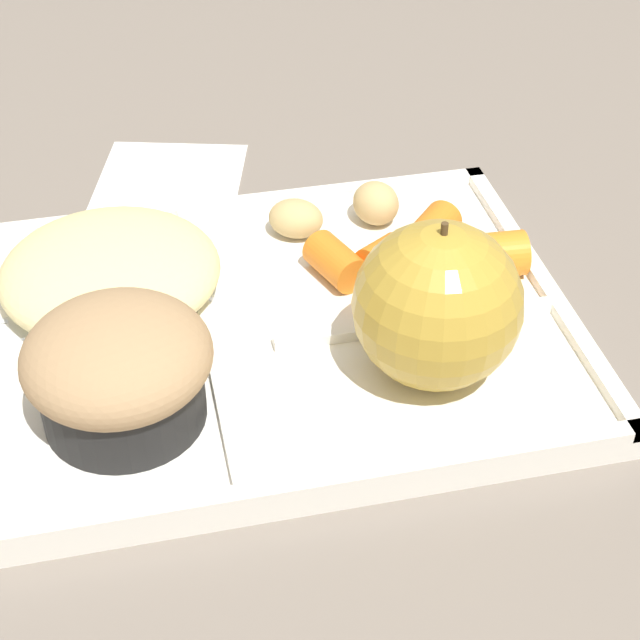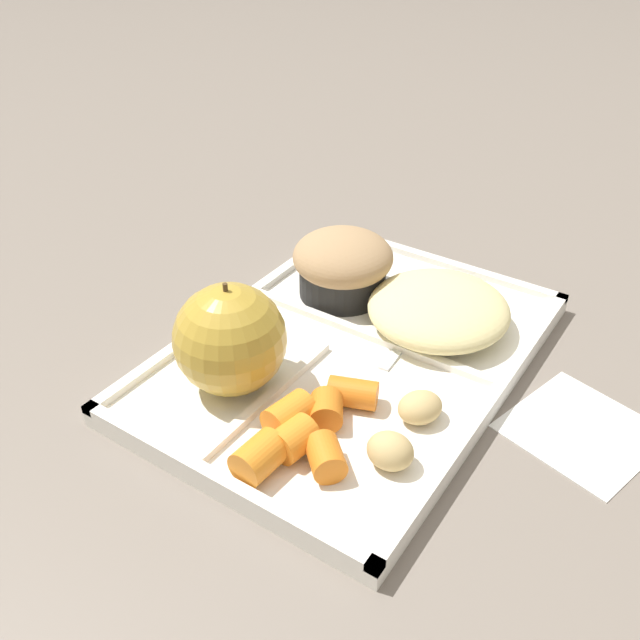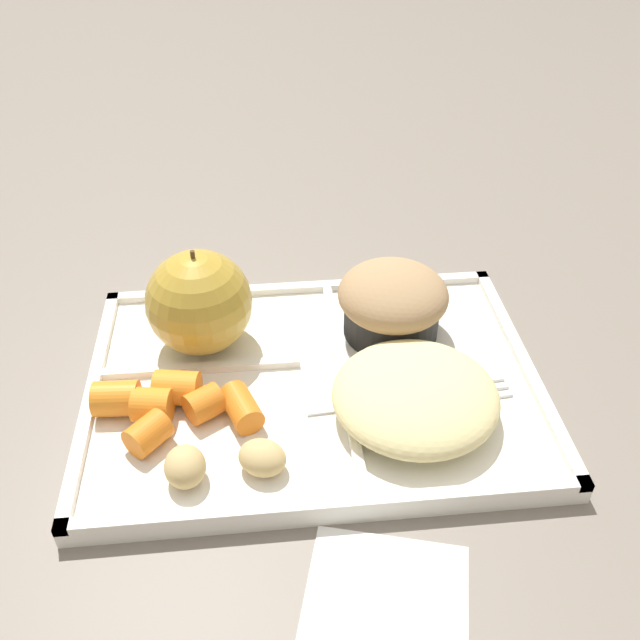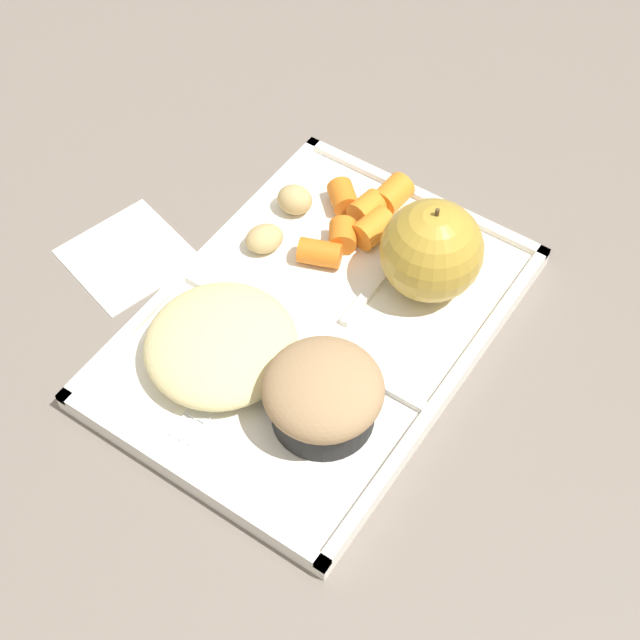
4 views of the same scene
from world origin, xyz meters
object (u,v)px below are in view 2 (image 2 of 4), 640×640
at_px(bran_muffin, 343,265).
at_px(plastic_fork, 427,314).
at_px(lunch_tray, 351,356).
at_px(green_apple, 230,339).

relative_size(bran_muffin, plastic_fork, 0.57).
xyz_separation_m(lunch_tray, bran_muffin, (0.07, 0.06, 0.04)).
height_order(green_apple, plastic_fork, green_apple).
distance_m(green_apple, bran_muffin, 0.16).
bearing_deg(lunch_tray, bran_muffin, 37.08).
xyz_separation_m(lunch_tray, green_apple, (-0.09, 0.06, 0.05)).
distance_m(lunch_tray, bran_muffin, 0.10).
bearing_deg(lunch_tray, plastic_fork, -18.87).
xyz_separation_m(bran_muffin, plastic_fork, (0.01, -0.08, -0.03)).
relative_size(green_apple, plastic_fork, 0.57).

